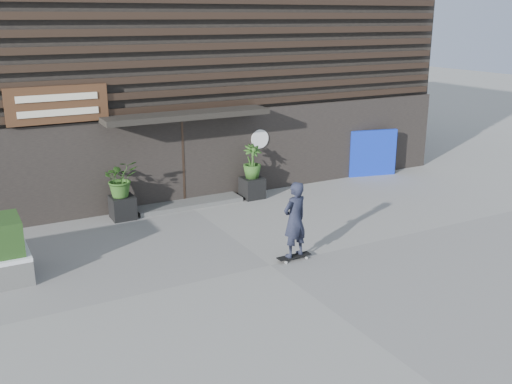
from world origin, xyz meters
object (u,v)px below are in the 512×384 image
planter_pot_right (252,188)px  blue_tarp (373,153)px  planter_pot_left (123,207)px  skateboarder (295,220)px

planter_pot_right → blue_tarp: 4.66m
planter_pot_left → planter_pot_right: bearing=0.0°
planter_pot_right → blue_tarp: (4.63, 0.30, 0.46)m
planter_pot_right → blue_tarp: bearing=3.7°
planter_pot_left → skateboarder: 5.09m
planter_pot_left → skateboarder: skateboarder is taller
planter_pot_left → blue_tarp: size_ratio=0.37×
planter_pot_right → skateboarder: size_ratio=0.34×
blue_tarp → planter_pot_right: bearing=-163.4°
planter_pot_left → skateboarder: (2.49, -4.39, 0.62)m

